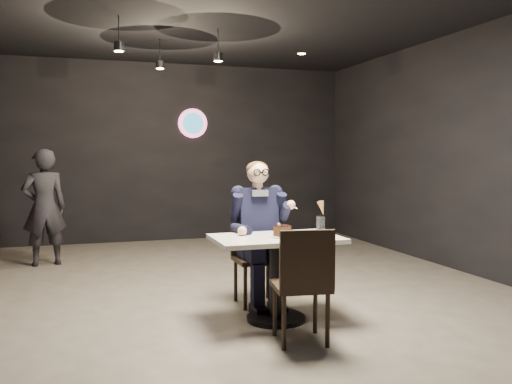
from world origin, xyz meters
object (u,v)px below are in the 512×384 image
object	(u,v)px
chair_far	(257,258)
sundae_glass	(321,226)
chair_near	(301,284)
seated_man	(257,231)
passerby	(44,207)
main_table	(276,279)

from	to	relation	value
chair_far	sundae_glass	world-z (taller)	sundae_glass
chair_near	seated_man	xyz separation A→B (m)	(0.00, 1.11, 0.26)
seated_man	passerby	size ratio (longest dim) A/B	0.93
chair_near	sundae_glass	world-z (taller)	sundae_glass
chair_far	seated_man	world-z (taller)	seated_man
seated_man	passerby	world-z (taller)	passerby
seated_man	passerby	distance (m)	3.38
sundae_glass	seated_man	bearing A→B (deg)	122.00
chair_near	seated_man	distance (m)	1.14
chair_far	main_table	bearing A→B (deg)	-90.00
chair_far	passerby	size ratio (longest dim) A/B	0.60
main_table	chair_far	distance (m)	0.56
seated_man	sundae_glass	bearing A→B (deg)	-58.00
chair_far	passerby	xyz separation A→B (m)	(-2.10, 2.64, 0.31)
chair_far	seated_man	xyz separation A→B (m)	(0.00, -0.00, 0.26)
chair_far	chair_near	distance (m)	1.11
main_table	seated_man	distance (m)	0.65
main_table	passerby	distance (m)	3.84
chair_near	passerby	size ratio (longest dim) A/B	0.60
main_table	passerby	size ratio (longest dim) A/B	0.71
chair_near	passerby	world-z (taller)	passerby
sundae_glass	chair_near	bearing A→B (deg)	-128.67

